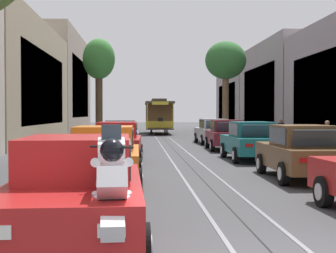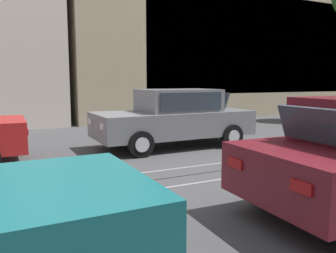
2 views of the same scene
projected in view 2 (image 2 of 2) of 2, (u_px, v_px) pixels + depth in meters
The scene contains 2 objects.
building_facade_left at pixel (259, 34), 20.30m from camera, with size 5.72×61.09×10.22m.
parked_car_grey_fourth_left at pixel (174, 118), 9.51m from camera, with size 2.03×4.37×1.58m.
Camera 2 is at (5.63, 15.76, 1.80)m, focal length 36.95 mm.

